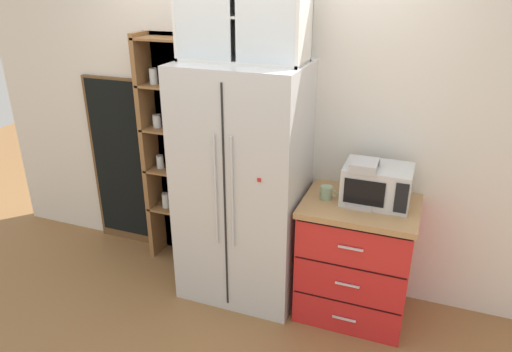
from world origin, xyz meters
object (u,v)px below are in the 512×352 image
object	(u,v)px
refrigerator	(243,185)
bottle_green	(362,190)
bottle_cobalt	(361,190)
chalkboard_menu	(122,163)
coffee_maker	(363,181)
mug_sage	(326,193)
mug_navy	(361,200)
microwave	(377,184)

from	to	relation	value
refrigerator	bottle_green	bearing A→B (deg)	-0.48
bottle_cobalt	chalkboard_menu	distance (m)	2.16
coffee_maker	mug_sage	world-z (taller)	coffee_maker
mug_navy	chalkboard_menu	world-z (taller)	chalkboard_menu
microwave	coffee_maker	size ratio (longest dim) A/B	1.42
coffee_maker	refrigerator	bearing A→B (deg)	-177.77
mug_sage	refrigerator	bearing A→B (deg)	-179.71
bottle_cobalt	mug_navy	bearing A→B (deg)	-78.67
mug_sage	bottle_cobalt	xyz separation A→B (m)	(0.23, -0.01, 0.06)
coffee_maker	mug_navy	size ratio (longest dim) A/B	2.50
refrigerator	microwave	size ratio (longest dim) A/B	4.03
refrigerator	coffee_maker	bearing A→B (deg)	2.23
refrigerator	bottle_cobalt	world-z (taller)	refrigerator
mug_sage	chalkboard_menu	world-z (taller)	chalkboard_menu
microwave	coffee_maker	xyz separation A→B (m)	(-0.09, -0.04, 0.03)
refrigerator	mug_navy	distance (m)	0.85
coffee_maker	mug_navy	xyz separation A→B (m)	(0.00, -0.05, -0.11)
bottle_green	mug_sage	bearing A→B (deg)	177.54
mug_sage	mug_navy	distance (m)	0.24
bottle_green	chalkboard_menu	size ratio (longest dim) A/B	0.16
mug_navy	bottle_green	xyz separation A→B (m)	(-0.00, 0.01, 0.07)
coffee_maker	mug_sage	size ratio (longest dim) A/B	2.67
mug_navy	chalkboard_menu	xyz separation A→B (m)	(-2.13, 0.32, -0.16)
bottle_green	coffee_maker	bearing A→B (deg)	90.00
chalkboard_menu	mug_sage	bearing A→B (deg)	-8.82
mug_sage	chalkboard_menu	xyz separation A→B (m)	(-1.89, 0.29, -0.16)
chalkboard_menu	coffee_maker	bearing A→B (deg)	-7.07
mug_navy	bottle_green	bearing A→B (deg)	98.46
microwave	bottle_green	distance (m)	0.12
refrigerator	microwave	world-z (taller)	refrigerator
microwave	bottle_cobalt	distance (m)	0.12
mug_navy	chalkboard_menu	distance (m)	2.16
microwave	bottle_cobalt	bearing A→B (deg)	-135.61
coffee_maker	bottle_green	bearing A→B (deg)	-90.00
refrigerator	chalkboard_menu	bearing A→B (deg)	166.95
bottle_cobalt	refrigerator	bearing A→B (deg)	179.33
mug_navy	chalkboard_menu	bearing A→B (deg)	171.58
coffee_maker	mug_sage	xyz separation A→B (m)	(-0.23, -0.03, -0.11)
coffee_maker	mug_sage	bearing A→B (deg)	-172.75
refrigerator	mug_sage	size ratio (longest dim) A/B	15.23
coffee_maker	mug_navy	bearing A→B (deg)	-88.11
microwave	bottle_cobalt	size ratio (longest dim) A/B	1.75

